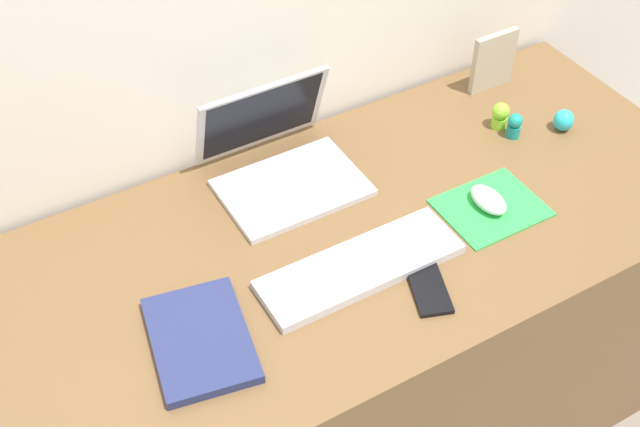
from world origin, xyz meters
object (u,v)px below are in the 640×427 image
at_px(toy_figurine_teal, 514,125).
at_px(keyboard, 360,267).
at_px(laptop, 278,155).
at_px(picture_frame, 493,61).
at_px(toy_figurine_cyan, 564,120).
at_px(mouse, 488,200).
at_px(cell_phone, 429,289).
at_px(notebook_pad, 200,340).
at_px(toy_figurine_lime, 500,115).

bearing_deg(toy_figurine_teal, keyboard, -161.31).
distance_m(laptop, picture_frame, 0.60).
relative_size(toy_figurine_cyan, toy_figurine_teal, 0.84).
bearing_deg(picture_frame, mouse, -128.86).
height_order(laptop, toy_figurine_cyan, laptop).
bearing_deg(laptop, toy_figurine_teal, -16.05).
distance_m(picture_frame, toy_figurine_teal, 0.20).
bearing_deg(keyboard, toy_figurine_teal, 18.69).
distance_m(cell_phone, notebook_pad, 0.44).
distance_m(keyboard, toy_figurine_teal, 0.55).
bearing_deg(toy_figurine_cyan, keyboard, -167.62).
bearing_deg(toy_figurine_cyan, picture_frame, 100.50).
bearing_deg(picture_frame, notebook_pad, -158.79).
height_order(laptop, mouse, laptop).
relative_size(mouse, picture_frame, 0.64).
distance_m(mouse, toy_figurine_cyan, 0.34).
height_order(mouse, toy_figurine_lime, toy_figurine_lime).
relative_size(keyboard, notebook_pad, 1.71).
bearing_deg(toy_figurine_lime, keyboard, -156.88).
distance_m(notebook_pad, picture_frame, 1.01).
bearing_deg(toy_figurine_teal, notebook_pad, -168.01).
xyz_separation_m(laptop, picture_frame, (0.60, 0.03, 0.02)).
height_order(mouse, picture_frame, picture_frame).
relative_size(keyboard, mouse, 4.27).
height_order(laptop, cell_phone, laptop).
xyz_separation_m(laptop, cell_phone, (0.09, -0.44, -0.05)).
bearing_deg(cell_phone, keyboard, 147.80).
height_order(notebook_pad, toy_figurine_teal, toy_figurine_teal).
distance_m(cell_phone, picture_frame, 0.70).
distance_m(keyboard, notebook_pad, 0.34).
distance_m(laptop, keyboard, 0.33).
bearing_deg(cell_phone, laptop, 121.18).
xyz_separation_m(toy_figurine_cyan, toy_figurine_teal, (-0.12, 0.04, 0.01)).
bearing_deg(keyboard, toy_figurine_lime, 23.12).
distance_m(toy_figurine_lime, toy_figurine_teal, 0.04).
distance_m(keyboard, cell_phone, 0.14).
xyz_separation_m(cell_phone, notebook_pad, (-0.43, 0.10, 0.01)).
xyz_separation_m(mouse, toy_figurine_teal, (0.20, 0.16, 0.01)).
xyz_separation_m(toy_figurine_lime, toy_figurine_teal, (0.01, -0.04, -0.00)).
relative_size(keyboard, toy_figurine_cyan, 7.92).
bearing_deg(laptop, notebook_pad, -135.12).
height_order(keyboard, toy_figurine_cyan, toy_figurine_cyan).
xyz_separation_m(picture_frame, toy_figurine_teal, (-0.08, -0.18, -0.04)).
bearing_deg(keyboard, laptop, 90.57).
relative_size(notebook_pad, picture_frame, 1.60).
bearing_deg(laptop, cell_phone, -78.60).
relative_size(notebook_pad, toy_figurine_lime, 3.70).
relative_size(laptop, mouse, 3.12).
bearing_deg(toy_figurine_lime, toy_figurine_cyan, -33.55).
xyz_separation_m(notebook_pad, toy_figurine_cyan, (0.98, 0.15, 0.02)).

